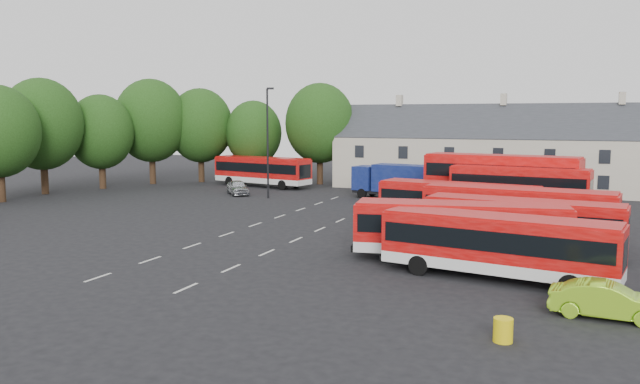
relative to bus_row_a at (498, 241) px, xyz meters
The scene contains 17 objects.
ground 19.27m from the bus_row_a, 157.88° to the left, with size 140.00×140.00×0.00m, color black.
lane_markings 17.93m from the bus_row_a, 148.87° to the left, with size 5.15×33.80×0.01m.
treeline 47.05m from the bus_row_a, 145.38° to the left, with size 29.92×32.59×12.01m.
terrace_houses 37.47m from the bus_row_a, 95.79° to the left, with size 35.70×7.13×10.06m.
bus_row_a is the anchor object (origin of this frame).
bus_row_b 3.93m from the bus_row_a, 125.15° to the left, with size 11.39×4.37×3.14m.
bus_row_c 6.63m from the bus_row_a, 84.59° to the left, with size 10.99×3.69×3.05m.
bus_row_d 10.51m from the bus_row_a, 89.74° to the left, with size 11.80×4.00×3.27m.
bus_row_e 14.11m from the bus_row_a, 107.14° to the left, with size 11.30×4.38×3.12m.
bus_dd_south 17.82m from the bus_row_a, 91.56° to the left, with size 10.06×3.56×4.04m.
bus_dd_north 19.79m from the bus_row_a, 95.74° to the left, with size 11.91×4.58×4.77m.
bus_north 42.33m from the bus_row_a, 132.54° to the left, with size 11.90×4.90×3.28m.
box_truck 29.22m from the bus_row_a, 115.09° to the left, with size 7.80×3.75×3.28m.
silver_car 36.68m from the bus_row_a, 138.97° to the left, with size 1.72×4.26×1.45m, color #AEB1B6.
lime_car 6.35m from the bus_row_a, 42.87° to the right, with size 1.47×4.22×1.39m, color #93D320.
grit_bin 8.57m from the bus_row_a, 82.10° to the right, with size 0.67×0.67×0.83m, color yellow.
lamppost 33.02m from the bus_row_a, 135.99° to the left, with size 0.72×0.41×10.40m.
Camera 1 is at (20.89, -37.01, 7.65)m, focal length 35.00 mm.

